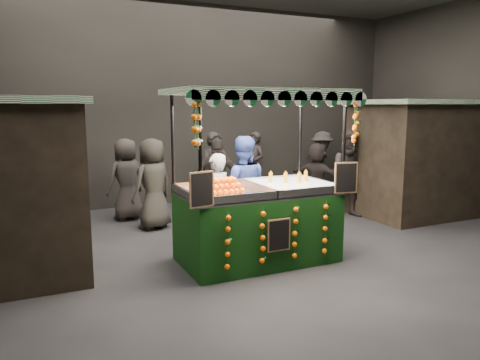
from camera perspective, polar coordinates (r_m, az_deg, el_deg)
name	(u,v)px	position (r m, az deg, el deg)	size (l,w,h in m)	color
ground	(284,258)	(7.70, 5.46, -9.59)	(12.00, 12.00, 0.00)	black
market_hall	(287,45)	(7.35, 5.88, 16.24)	(12.10, 10.10, 5.05)	black
neighbour_stall_right	(418,157)	(11.30, 21.18, 2.66)	(3.00, 2.20, 2.60)	black
juice_stall	(259,210)	(7.31, 2.36, -3.69)	(2.81, 1.65, 2.72)	black
vendor_grey	(216,201)	(8.07, -2.96, -2.57)	(0.70, 0.57, 1.66)	gray
vendor_blue	(242,189)	(8.36, 0.26, -1.17)	(1.15, 1.04, 1.94)	navy
shopper_0	(216,173)	(10.57, -3.04, 0.85)	(0.69, 0.46, 1.88)	black
shopper_1	(351,174)	(10.55, 13.51, 0.73)	(1.18, 1.11, 1.93)	#2D2625
shopper_2	(218,180)	(9.93, -2.75, 0.03)	(1.13, 0.76, 1.79)	black
shopper_3	(322,164)	(12.93, 10.11, 2.02)	(1.18, 1.32, 1.78)	#2E2825
shopper_4	(153,184)	(9.40, -10.70, -0.49)	(1.06, 0.90, 1.84)	black
shopper_5	(317,177)	(11.03, 9.52, 0.39)	(1.06, 1.56, 1.62)	#292221
shopper_6	(254,166)	(12.28, 1.76, 1.80)	(0.58, 0.74, 1.79)	#2A2322
shopper_7	(126,179)	(10.31, -13.86, 0.09)	(1.01, 0.83, 1.78)	#2C2724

